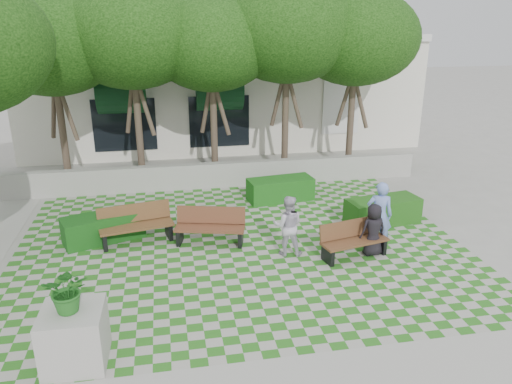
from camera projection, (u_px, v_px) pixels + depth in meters
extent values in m
plane|color=gray|center=(247.00, 265.00, 12.65)|extent=(90.00, 90.00, 0.00)
plane|color=#2B721E|center=(241.00, 247.00, 13.57)|extent=(12.00, 12.00, 0.00)
cube|color=#9E9B93|center=(219.00, 175.00, 18.24)|extent=(15.00, 0.36, 0.90)
cube|color=#54331D|center=(355.00, 242.00, 12.89)|extent=(1.87, 0.94, 0.06)
cube|color=#54331D|center=(350.00, 228.00, 13.02)|extent=(1.78, 0.52, 0.45)
cube|color=black|center=(328.00, 255.00, 12.67)|extent=(0.21, 0.51, 0.44)
cube|color=black|center=(380.00, 244.00, 13.26)|extent=(0.21, 0.51, 0.44)
cube|color=#59311E|center=(210.00, 228.00, 13.63)|extent=(1.98, 1.03, 0.06)
cube|color=#59311E|center=(211.00, 215.00, 13.79)|extent=(1.87, 0.60, 0.48)
cube|color=black|center=(180.00, 235.00, 13.76)|extent=(0.23, 0.54, 0.46)
cube|color=black|center=(241.00, 237.00, 13.66)|extent=(0.23, 0.54, 0.46)
cube|color=brown|center=(137.00, 226.00, 13.70)|extent=(2.08, 1.01, 0.07)
cube|color=brown|center=(134.00, 213.00, 13.85)|extent=(1.98, 0.55, 0.50)
cube|color=black|center=(104.00, 240.00, 13.46)|extent=(0.22, 0.56, 0.49)
cube|color=black|center=(169.00, 230.00, 14.10)|extent=(0.22, 0.56, 0.49)
cube|color=#1A4D14|center=(383.00, 211.00, 15.05)|extent=(2.34, 1.24, 0.78)
cube|color=#175416|center=(280.00, 189.00, 16.92)|extent=(2.29, 1.16, 0.77)
cube|color=#124513|center=(103.00, 228.00, 13.91)|extent=(2.32, 1.56, 0.75)
cube|color=#9E9B93|center=(75.00, 337.00, 8.94)|extent=(1.11, 1.11, 1.08)
imported|color=#236720|center=(68.00, 290.00, 8.62)|extent=(0.78, 0.68, 0.85)
imported|color=#7892DB|center=(379.00, 215.00, 13.30)|extent=(0.79, 0.65, 1.87)
imported|color=black|center=(373.00, 230.00, 12.96)|extent=(0.74, 0.53, 1.41)
imported|color=silver|center=(288.00, 226.00, 12.96)|extent=(0.92, 0.79, 1.63)
cylinder|color=#47382B|center=(63.00, 136.00, 18.12)|extent=(0.26, 0.26, 3.64)
ellipsoid|color=#1E4C11|center=(51.00, 43.00, 17.03)|extent=(4.80, 4.80, 3.60)
cylinder|color=#47382B|center=(139.00, 131.00, 18.56)|extent=(0.26, 0.26, 3.81)
ellipsoid|color=#1E4C11|center=(131.00, 35.00, 17.41)|extent=(5.00, 5.00, 3.75)
cylinder|color=#47382B|center=(214.00, 130.00, 19.08)|extent=(0.26, 0.26, 3.58)
ellipsoid|color=#1E4C11|center=(211.00, 43.00, 18.00)|extent=(4.60, 4.60, 3.45)
cylinder|color=#47382B|center=(285.00, 123.00, 19.51)|extent=(0.26, 0.26, 3.92)
ellipsoid|color=#1E4C11|center=(287.00, 29.00, 18.33)|extent=(5.20, 5.20, 3.90)
cylinder|color=#47382B|center=(350.00, 124.00, 20.01)|extent=(0.26, 0.26, 3.70)
ellipsoid|color=#1E4C11|center=(356.00, 38.00, 18.90)|extent=(4.80, 4.80, 3.60)
cube|color=silver|center=(220.00, 87.00, 25.12)|extent=(18.00, 8.00, 5.00)
cube|color=white|center=(229.00, 40.00, 20.58)|extent=(18.00, 0.30, 0.30)
cube|color=black|center=(341.00, 104.00, 22.37)|extent=(1.40, 0.10, 2.40)
cylinder|color=#0F3A1B|center=(122.00, 91.00, 20.46)|extent=(3.00, 1.80, 1.80)
cube|color=black|center=(125.00, 125.00, 20.93)|extent=(2.60, 0.08, 2.20)
cylinder|color=#0F3A1B|center=(219.00, 89.00, 21.15)|extent=(3.00, 1.80, 1.80)
cube|color=black|center=(219.00, 121.00, 21.62)|extent=(2.60, 0.08, 2.20)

